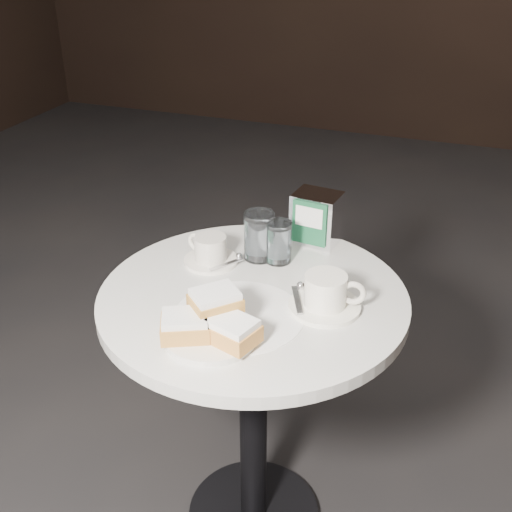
% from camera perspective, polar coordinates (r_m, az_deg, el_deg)
% --- Properties ---
extents(cafe_table, '(0.70, 0.70, 0.74)m').
position_cam_1_polar(cafe_table, '(1.56, -0.25, -9.47)').
color(cafe_table, black).
rests_on(cafe_table, ground).
extents(sugar_spill, '(0.32, 0.32, 0.00)m').
position_cam_1_polar(sugar_spill, '(1.37, -1.53, -5.30)').
color(sugar_spill, white).
rests_on(sugar_spill, cafe_table).
extents(beignet_plate, '(0.22, 0.21, 0.09)m').
position_cam_1_polar(beignet_plate, '(1.29, -4.03, -6.10)').
color(beignet_plate, silver).
rests_on(beignet_plate, cafe_table).
extents(coffee_cup_left, '(0.17, 0.17, 0.07)m').
position_cam_1_polar(coffee_cup_left, '(1.56, -4.08, 0.43)').
color(coffee_cup_left, white).
rests_on(coffee_cup_left, cafe_table).
extents(coffee_cup_right, '(0.18, 0.18, 0.08)m').
position_cam_1_polar(coffee_cup_right, '(1.38, 6.24, -3.43)').
color(coffee_cup_right, white).
rests_on(coffee_cup_right, cafe_table).
extents(water_glass_left, '(0.09, 0.09, 0.12)m').
position_cam_1_polar(water_glass_left, '(1.56, 0.29, 1.75)').
color(water_glass_left, white).
rests_on(water_glass_left, cafe_table).
extents(water_glass_right, '(0.08, 0.08, 0.10)m').
position_cam_1_polar(water_glass_right, '(1.55, 2.01, 1.21)').
color(water_glass_right, silver).
rests_on(water_glass_right, cafe_table).
extents(napkin_dispenser, '(0.12, 0.11, 0.13)m').
position_cam_1_polar(napkin_dispenser, '(1.64, 5.38, 3.38)').
color(napkin_dispenser, white).
rests_on(napkin_dispenser, cafe_table).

